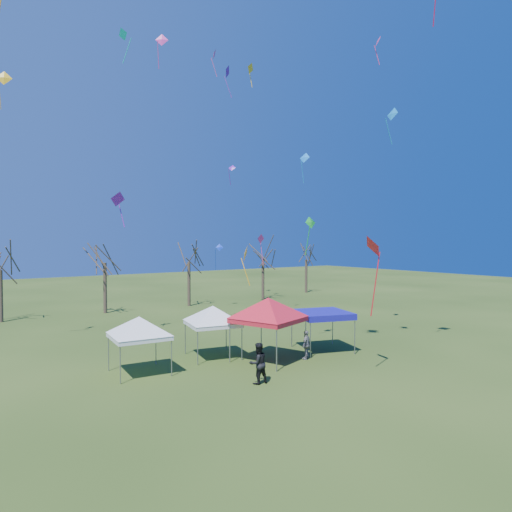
# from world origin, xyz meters

# --- Properties ---
(ground) EXTENTS (140.00, 140.00, 0.00)m
(ground) POSITION_xyz_m (0.00, 0.00, 0.00)
(ground) COLOR #294115
(ground) RESTS_ON ground
(tree_1) EXTENTS (3.42, 3.42, 7.54)m
(tree_1) POSITION_xyz_m (-10.77, 24.65, 5.79)
(tree_1) COLOR #3D2D21
(tree_1) RESTS_ON ground
(tree_2) EXTENTS (3.71, 3.71, 8.18)m
(tree_2) POSITION_xyz_m (-2.37, 24.38, 6.29)
(tree_2) COLOR #3D2D21
(tree_2) RESTS_ON ground
(tree_3) EXTENTS (3.59, 3.59, 7.91)m
(tree_3) POSITION_xyz_m (6.03, 24.04, 6.08)
(tree_3) COLOR #3D2D21
(tree_3) RESTS_ON ground
(tree_4) EXTENTS (3.58, 3.58, 7.89)m
(tree_4) POSITION_xyz_m (15.36, 24.00, 6.06)
(tree_4) COLOR #3D2D21
(tree_4) RESTS_ON ground
(tree_5) EXTENTS (3.39, 3.39, 7.46)m
(tree_5) POSITION_xyz_m (23.72, 26.07, 5.73)
(tree_5) COLOR #3D2D21
(tree_5) RESTS_ON ground
(tent_white_west) EXTENTS (3.76, 3.76, 3.33)m
(tent_white_west) POSITION_xyz_m (-6.81, 4.19, 2.69)
(tent_white_west) COLOR gray
(tent_white_west) RESTS_ON ground
(tent_white_mid) EXTENTS (3.80, 3.80, 3.42)m
(tent_white_mid) POSITION_xyz_m (-2.18, 4.86, 2.76)
(tent_white_mid) COLOR gray
(tent_white_mid) RESTS_ON ground
(tent_red) EXTENTS (4.35, 4.35, 4.07)m
(tent_red) POSITION_xyz_m (-0.04, 2.40, 3.29)
(tent_red) COLOR gray
(tent_red) RESTS_ON ground
(tent_blue) EXTENTS (3.83, 3.83, 2.39)m
(tent_blue) POSITION_xyz_m (4.02, 2.37, 2.20)
(tent_blue) COLOR gray
(tent_blue) RESTS_ON ground
(person_grey) EXTENTS (1.03, 0.81, 1.64)m
(person_grey) POSITION_xyz_m (1.89, 1.41, 0.82)
(person_grey) COLOR slate
(person_grey) RESTS_ON ground
(person_dark) EXTENTS (0.97, 0.77, 1.93)m
(person_dark) POSITION_xyz_m (-2.87, -0.58, 0.96)
(person_dark) COLOR black
(person_dark) RESTS_ON ground
(kite_3) EXTENTS (1.18, 1.16, 3.09)m
(kite_3) POSITION_xyz_m (8.43, 20.46, 23.07)
(kite_3) COLOR #7117A1
(kite_3) RESTS_ON ground
(kite_6) EXTENTS (0.98, 1.24, 2.77)m
(kite_6) POSITION_xyz_m (8.63, 23.30, 25.71)
(kite_6) COLOR #D62F72
(kite_6) RESTS_ON ground
(kite_11) EXTENTS (1.25, 0.89, 2.48)m
(kite_11) POSITION_xyz_m (-4.84, 13.20, 9.52)
(kite_11) COLOR purple
(kite_11) RESTS_ON ground
(kite_19) EXTENTS (0.82, 0.88, 1.96)m
(kite_19) POSITION_xyz_m (8.36, 19.49, 13.61)
(kite_19) COLOR purple
(kite_19) RESTS_ON ground
(kite_26) EXTENTS (1.03, 1.18, 3.12)m
(kite_26) POSITION_xyz_m (-1.97, 19.92, 23.74)
(kite_26) COLOR #0BB193
(kite_26) RESTS_ON ground
(kite_1) EXTENTS (0.86, 0.93, 2.22)m
(kite_1) POSITION_xyz_m (-1.56, 2.46, 5.97)
(kite_1) COLOR orange
(kite_1) RESTS_ON ground
(kite_18) EXTENTS (0.61, 0.92, 2.19)m
(kite_18) POSITION_xyz_m (6.66, 7.06, 12.58)
(kite_18) COLOR blue
(kite_18) RESTS_ON ground
(kite_5) EXTENTS (1.19, 1.45, 4.05)m
(kite_5) POSITION_xyz_m (2.78, -2.60, 6.39)
(kite_5) COLOR red
(kite_5) RESTS_ON ground
(kite_27) EXTENTS (0.58, 0.90, 2.15)m
(kite_27) POSITION_xyz_m (7.23, -0.12, 14.17)
(kite_27) COLOR #137BCD
(kite_27) RESTS_ON ground
(kite_22) EXTENTS (0.94, 0.87, 2.64)m
(kite_22) POSITION_xyz_m (7.91, 21.17, 5.88)
(kite_22) COLOR blue
(kite_22) RESTS_ON ground
(kite_17) EXTENTS (0.85, 0.50, 2.56)m
(kite_17) POSITION_xyz_m (4.78, 4.31, 7.79)
(kite_17) COLOR green
(kite_17) RESTS_ON ground
(kite_2) EXTENTS (1.20, 0.74, 2.86)m
(kite_2) POSITION_xyz_m (-10.69, 20.84, 18.69)
(kite_2) COLOR yellow
(kite_2) RESTS_ON ground
(kite_12) EXTENTS (1.03, 0.47, 3.18)m
(kite_12) POSITION_xyz_m (11.96, 19.76, 6.81)
(kite_12) COLOR #CF2E84
(kite_12) RESTS_ON ground
(kite_15) EXTENTS (0.97, 0.72, 1.93)m
(kite_15) POSITION_xyz_m (5.56, 12.32, 20.28)
(kite_15) COLOR yellow
(kite_15) RESTS_ON ground
(kite_25) EXTENTS (0.83, 0.93, 1.88)m
(kite_25) POSITION_xyz_m (9.04, 2.52, 19.80)
(kite_25) COLOR #DB3076
(kite_25) RESTS_ON ground
(kite_24) EXTENTS (0.87, 0.69, 2.31)m
(kite_24) POSITION_xyz_m (-2.49, 11.04, 20.03)
(kite_24) COLOR #EF35A4
(kite_24) RESTS_ON ground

